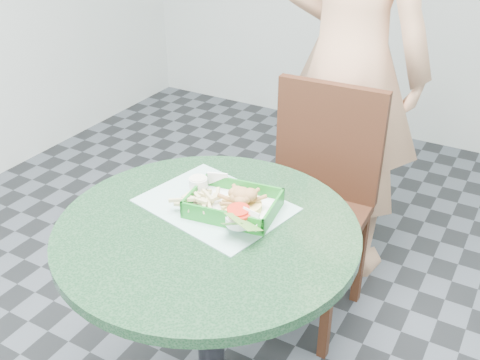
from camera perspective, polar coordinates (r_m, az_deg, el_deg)
The scene contains 9 objects.
cafe_table at distance 1.64m, azimuth -3.18°, elevation -10.16°, with size 0.83×0.83×0.75m.
dining_chair at distance 2.16m, azimuth 7.66°, elevation -1.09°, with size 0.42×0.42×0.93m.
diner_person at distance 2.27m, azimuth 11.45°, elevation 16.28°, with size 0.82×0.54×2.25m, color #DFA47A.
placemat at distance 1.62m, azimuth -2.51°, elevation -3.12°, with size 0.40×0.30×0.00m, color #90BCB6.
food_basket at distance 1.58m, azimuth -0.68°, elevation -3.31°, with size 0.24×0.18×0.05m.
crab_sandwich at distance 1.55m, azimuth 0.08°, elevation -2.60°, with size 0.11×0.11×0.07m.
fries_pile at distance 1.60m, azimuth -3.88°, elevation -2.07°, with size 0.11×0.12×0.04m, color #CFC487, non-canonical shape.
sauce_ramekin at distance 1.65m, azimuth -3.79°, elevation -0.58°, with size 0.05×0.05×0.03m.
garnish_cup at distance 1.49m, azimuth -0.47°, elevation -4.59°, with size 0.11×0.11×0.04m.
Camera 1 is at (0.70, -1.05, 1.63)m, focal length 42.00 mm.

